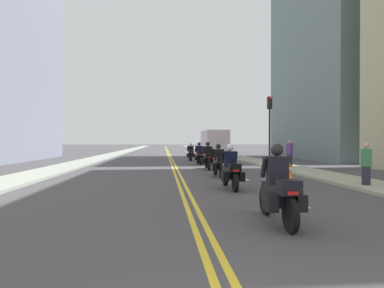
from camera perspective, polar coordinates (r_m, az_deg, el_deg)
ground_plane at (r=49.37m, az=-4.12°, el=-1.51°), size 264.00×264.00×0.00m
sidewalk_left at (r=49.76m, az=-12.19°, el=-1.44°), size 2.17×144.00×0.12m
sidewalk_right at (r=49.96m, az=3.92°, el=-1.42°), size 2.17×144.00×0.12m
centreline_yellow_inner at (r=49.37m, az=-4.26°, el=-1.51°), size 0.12×132.00×0.01m
centreline_yellow_outer at (r=49.37m, az=-3.98°, el=-1.51°), size 0.12×132.00×0.01m
lane_dashes_white at (r=30.61m, az=1.95°, el=-2.72°), size 0.14×56.40×0.01m
building_right_1 at (r=36.15m, az=23.36°, el=14.24°), size 7.67×15.65×20.67m
motorcycle_0 at (r=7.07m, az=14.62°, el=-7.81°), size 0.76×2.22×1.65m
motorcycle_1 at (r=11.93m, az=6.65°, el=-4.56°), size 0.77×2.23×1.61m
motorcycle_2 at (r=16.12m, az=4.58°, el=-3.29°), size 0.77×2.17×1.59m
motorcycle_3 at (r=20.14m, az=2.74°, el=-2.48°), size 0.77×2.17×1.68m
motorcycle_4 at (r=24.54m, az=1.25°, el=-1.99°), size 0.77×2.13×1.64m
motorcycle_5 at (r=29.09m, az=-0.24°, el=-1.62°), size 0.76×2.17×1.56m
traffic_cone_0 at (r=14.92m, az=16.46°, el=-4.52°), size 0.32×0.32×0.82m
traffic_light_near at (r=22.65m, az=13.16°, el=4.33°), size 0.28×0.38×4.66m
pedestrian_0 at (r=22.03m, az=16.38°, el=-1.57°), size 0.36×0.42×1.79m
pedestrian_1 at (r=13.61m, az=27.68°, el=-3.17°), size 0.42×0.36×1.65m
parked_truck at (r=34.54m, az=3.74°, el=-0.25°), size 2.20×6.50×2.80m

